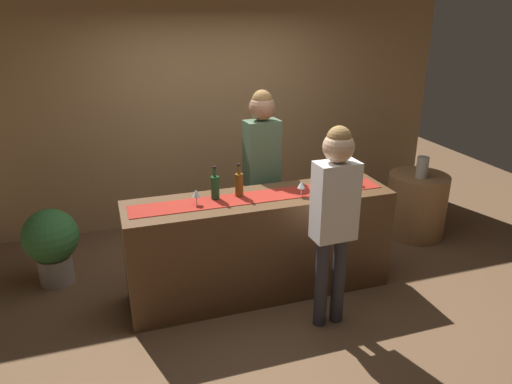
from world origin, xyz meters
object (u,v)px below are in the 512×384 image
object	(u,v)px
customer_sipping	(335,208)
round_side_table	(416,205)
wine_bottle_green	(215,187)
wine_glass_mid_counter	(196,194)
wine_glass_far_end	(301,185)
wine_bottle_amber	(239,184)
vase_on_side_table	(422,167)
potted_plant_tall	(51,242)
bartender	(262,158)
wine_glass_near_customer	(358,175)

from	to	relation	value
customer_sipping	round_side_table	world-z (taller)	customer_sipping
wine_bottle_green	wine_glass_mid_counter	world-z (taller)	wine_bottle_green
wine_bottle_green	wine_glass_far_end	size ratio (longest dim) A/B	2.10
wine_glass_mid_counter	wine_glass_far_end	xyz separation A→B (m)	(0.92, -0.09, 0.00)
wine_glass_mid_counter	round_side_table	xyz separation A→B (m)	(2.70, 0.60, -0.70)
wine_glass_far_end	customer_sipping	size ratio (longest dim) A/B	0.08
wine_bottle_green	customer_sipping	world-z (taller)	customer_sipping
wine_bottle_amber	vase_on_side_table	world-z (taller)	wine_bottle_amber
wine_bottle_amber	potted_plant_tall	bearing A→B (deg)	157.35
bartender	vase_on_side_table	bearing A→B (deg)	173.36
wine_bottle_amber	wine_glass_near_customer	world-z (taller)	wine_bottle_amber
wine_glass_near_customer	wine_bottle_green	bearing A→B (deg)	176.24
wine_glass_far_end	bartender	xyz separation A→B (m)	(-0.13, 0.69, 0.06)
customer_sipping	potted_plant_tall	xyz separation A→B (m)	(-2.24, 1.41, -0.63)
wine_bottle_amber	vase_on_side_table	size ratio (longest dim) A/B	1.26
customer_sipping	wine_bottle_green	bearing A→B (deg)	136.05
bartender	vase_on_side_table	size ratio (longest dim) A/B	7.52
wine_bottle_green	customer_sipping	bearing A→B (deg)	-42.24
customer_sipping	potted_plant_tall	bearing A→B (deg)	146.00
wine_glass_near_customer	wine_glass_mid_counter	world-z (taller)	same
wine_bottle_green	vase_on_side_table	bearing A→B (deg)	10.26
wine_glass_far_end	potted_plant_tall	bearing A→B (deg)	158.28
potted_plant_tall	round_side_table	bearing A→B (deg)	-2.67
wine_glass_near_customer	vase_on_side_table	xyz separation A→B (m)	(1.14, 0.54, -0.21)
round_side_table	potted_plant_tall	size ratio (longest dim) A/B	0.97
bartender	round_side_table	world-z (taller)	bartender
wine_bottle_amber	wine_glass_near_customer	size ratio (longest dim) A/B	2.10
bartender	wine_glass_far_end	bearing A→B (deg)	96.26
wine_bottle_amber	wine_glass_far_end	xyz separation A→B (m)	(0.52, -0.18, -0.01)
wine_bottle_amber	wine_bottle_green	world-z (taller)	same
wine_bottle_amber	wine_glass_near_customer	xyz separation A→B (m)	(1.13, -0.09, -0.01)
wine_bottle_green	potted_plant_tall	distance (m)	1.73
round_side_table	vase_on_side_table	size ratio (longest dim) A/B	3.08
round_side_table	vase_on_side_table	world-z (taller)	vase_on_side_table
wine_bottle_green	wine_glass_near_customer	size ratio (longest dim) A/B	2.10
wine_bottle_green	wine_glass_mid_counter	distance (m)	0.20
bartender	customer_sipping	distance (m)	1.24
wine_glass_near_customer	wine_glass_far_end	distance (m)	0.61
wine_glass_near_customer	round_side_table	bearing A→B (deg)	27.25
vase_on_side_table	potted_plant_tall	world-z (taller)	vase_on_side_table
wine_bottle_green	round_side_table	xyz separation A→B (m)	(2.52, 0.51, -0.71)
vase_on_side_table	wine_glass_far_end	bearing A→B (deg)	-160.40
wine_bottle_green	potted_plant_tall	size ratio (longest dim) A/B	0.40
potted_plant_tall	bartender	bearing A→B (deg)	-5.19
wine_glass_near_customer	wine_glass_far_end	bearing A→B (deg)	-172.16
wine_glass_mid_counter	potted_plant_tall	world-z (taller)	wine_glass_mid_counter
customer_sipping	potted_plant_tall	world-z (taller)	customer_sipping
wine_bottle_green	wine_glass_near_customer	xyz separation A→B (m)	(1.35, -0.09, -0.01)
wine_glass_near_customer	round_side_table	world-z (taller)	wine_glass_near_customer
vase_on_side_table	round_side_table	bearing A→B (deg)	62.41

